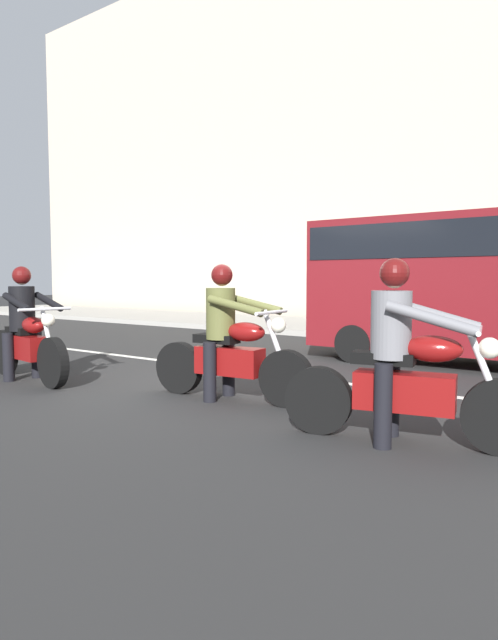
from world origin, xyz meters
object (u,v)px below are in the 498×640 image
at_px(motorcycle_with_rider_black_leather, 26,335).
at_px(street_sign_post, 425,275).
at_px(motorcycle_with_rider_olive, 228,345).
at_px(motorcycle_with_rider_gray, 403,368).
at_px(parked_van_maroon, 460,280).

height_order(motorcycle_with_rider_black_leather, street_sign_post, street_sign_post).
bearing_deg(motorcycle_with_rider_black_leather, street_sign_post, 77.86).
distance_m(motorcycle_with_rider_olive, motorcycle_with_rider_gray, 2.29).
relative_size(parked_van_maroon, street_sign_post, 2.07).
height_order(motorcycle_with_rider_olive, parked_van_maroon, parked_van_maroon).
height_order(motorcycle_with_rider_gray, street_sign_post, street_sign_post).
distance_m(parked_van_maroon, street_sign_post, 5.40).
xyz_separation_m(motorcycle_with_rider_black_leather, street_sign_post, (2.15, 10.01, 0.89)).
height_order(motorcycle_with_rider_gray, motorcycle_with_rider_black_leather, motorcycle_with_rider_black_leather).
relative_size(motorcycle_with_rider_gray, parked_van_maroon, 0.44).
relative_size(motorcycle_with_rider_black_leather, parked_van_maroon, 0.46).
height_order(motorcycle_with_rider_olive, motorcycle_with_rider_gray, motorcycle_with_rider_gray).
bearing_deg(parked_van_maroon, motorcycle_with_rider_gray, -79.86).
xyz_separation_m(motorcycle_with_rider_black_leather, parked_van_maroon, (4.38, 5.09, 0.76)).
bearing_deg(street_sign_post, motorcycle_with_rider_black_leather, -102.14).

